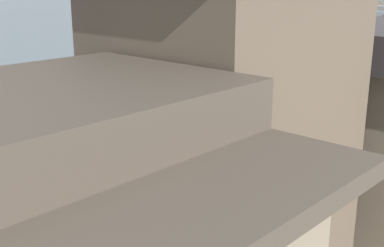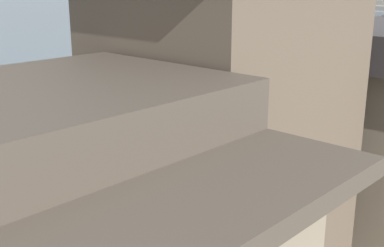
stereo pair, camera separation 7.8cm
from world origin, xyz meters
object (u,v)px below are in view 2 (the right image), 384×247
boat_moored_third (351,124)px  house_waterfront_tall (381,131)px  house_waterfront_second (225,128)px  boat_moored_far (72,143)px

boat_moored_third → house_waterfront_tall: bearing=-61.7°
house_waterfront_tall → boat_moored_third: bearing=118.3°
boat_moored_third → house_waterfront_tall: house_waterfront_tall is taller
boat_moored_third → house_waterfront_second: (5.81, -18.72, 5.06)m
boat_moored_far → house_waterfront_second: (14.64, -5.60, 5.05)m
house_waterfront_tall → boat_moored_far: bearing=-177.4°
boat_moored_third → house_waterfront_second: house_waterfront_second is taller
boat_moored_far → house_waterfront_second: bearing=-20.9°
boat_moored_third → house_waterfront_tall: (6.70, -12.42, 3.75)m
boat_moored_far → house_waterfront_tall: house_waterfront_tall is taller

